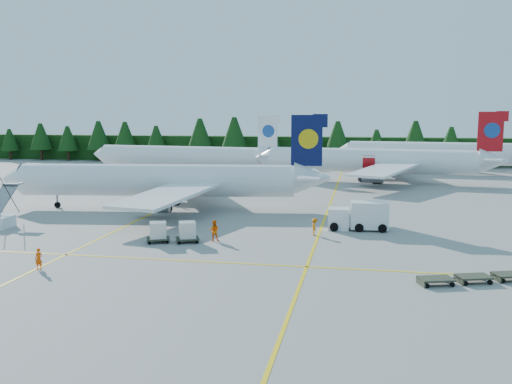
# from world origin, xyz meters

# --- Properties ---
(ground) EXTENTS (320.00, 320.00, 0.00)m
(ground) POSITION_xyz_m (0.00, 0.00, 0.00)
(ground) COLOR #969691
(ground) RESTS_ON ground
(taxi_stripe_a) EXTENTS (0.25, 120.00, 0.01)m
(taxi_stripe_a) POSITION_xyz_m (-14.00, 20.00, 0.01)
(taxi_stripe_a) COLOR yellow
(taxi_stripe_a) RESTS_ON ground
(taxi_stripe_b) EXTENTS (0.25, 120.00, 0.01)m
(taxi_stripe_b) POSITION_xyz_m (6.00, 20.00, 0.01)
(taxi_stripe_b) COLOR yellow
(taxi_stripe_b) RESTS_ON ground
(taxi_stripe_cross) EXTENTS (80.00, 0.25, 0.01)m
(taxi_stripe_cross) POSITION_xyz_m (0.00, -6.00, 0.01)
(taxi_stripe_cross) COLOR yellow
(taxi_stripe_cross) RESTS_ON ground
(treeline_hedge) EXTENTS (220.00, 4.00, 6.00)m
(treeline_hedge) POSITION_xyz_m (0.00, 82.00, 3.00)
(treeline_hedge) COLOR black
(treeline_hedge) RESTS_ON ground
(airliner_navy) EXTENTS (39.06, 31.95, 11.38)m
(airliner_navy) POSITION_xyz_m (-15.09, 16.77, 3.42)
(airliner_navy) COLOR white
(airliner_navy) RESTS_ON ground
(airliner_red) EXTENTS (40.30, 33.02, 11.72)m
(airliner_red) POSITION_xyz_m (10.47, 48.77, 3.53)
(airliner_red) COLOR white
(airliner_red) RESTS_ON ground
(airliner_far_left) EXTENTS (37.64, 7.35, 10.95)m
(airliner_far_left) POSITION_xyz_m (-25.31, 55.20, 3.43)
(airliner_far_left) COLOR white
(airliner_far_left) RESTS_ON ground
(airliner_far_right) EXTENTS (42.76, 7.12, 12.43)m
(airliner_far_right) POSITION_xyz_m (24.28, 65.03, 3.90)
(airliner_far_right) COLOR white
(airliner_far_right) RESTS_ON ground
(service_truck) EXTENTS (6.03, 2.45, 2.86)m
(service_truck) POSITION_xyz_m (9.70, 8.75, 1.42)
(service_truck) COLOR white
(service_truck) RESTS_ON ground
(dolly_train) EXTENTS (10.50, 5.16, 0.13)m
(dolly_train) POSITION_xyz_m (19.11, -7.31, 0.42)
(dolly_train) COLOR #343B2B
(dolly_train) RESTS_ON ground
(uld_pair) EXTENTS (5.10, 2.78, 1.58)m
(uld_pair) POSITION_xyz_m (-6.75, -0.08, 1.07)
(uld_pair) COLOR #343B2B
(uld_pair) RESTS_ON ground
(crew_a) EXTENTS (0.60, 0.40, 1.63)m
(crew_a) POSITION_xyz_m (-13.73, -10.46, 0.82)
(crew_a) COLOR #FF5005
(crew_a) RESTS_ON ground
(crew_b) EXTENTS (1.06, 0.89, 1.94)m
(crew_b) POSITION_xyz_m (-3.24, 1.24, 0.97)
(crew_b) COLOR #FF6205
(crew_b) RESTS_ON ground
(crew_c) EXTENTS (0.63, 0.79, 1.68)m
(crew_c) POSITION_xyz_m (5.63, 5.31, 0.84)
(crew_c) COLOR orange
(crew_c) RESTS_ON ground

